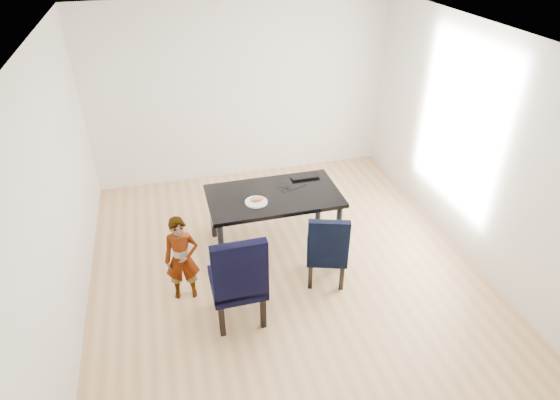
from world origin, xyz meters
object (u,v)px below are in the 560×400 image
object	(u,v)px
chair_left	(237,275)
laptop	(304,175)
child	(182,259)
chair_right	(327,246)
plate	(256,202)
dining_table	(274,220)

from	to	relation	value
chair_left	laptop	distance (m)	1.87
chair_left	child	size ratio (longest dim) A/B	1.09
child	laptop	bearing A→B (deg)	36.53
chair_right	laptop	distance (m)	1.17
chair_right	child	bearing A→B (deg)	-166.46
plate	laptop	size ratio (longest dim) A/B	0.72
child	dining_table	bearing A→B (deg)	34.53
chair_left	laptop	xyz separation A→B (m)	(1.16, 1.46, 0.21)
child	chair_left	bearing A→B (deg)	-36.16
child	laptop	size ratio (longest dim) A/B	2.74
dining_table	chair_left	xyz separation A→B (m)	(-0.66, -1.11, 0.18)
laptop	plate	bearing A→B (deg)	33.14
dining_table	plate	bearing A→B (deg)	-152.38
dining_table	chair_left	size ratio (longest dim) A/B	1.44
chair_right	child	xyz separation A→B (m)	(-1.60, 0.13, 0.05)
chair_left	laptop	size ratio (longest dim) A/B	3.00
chair_left	chair_right	distance (m)	1.14
dining_table	child	bearing A→B (deg)	-151.08
dining_table	chair_left	distance (m)	1.31
dining_table	chair_right	distance (m)	0.89
chair_left	chair_right	world-z (taller)	chair_left
chair_left	chair_right	xyz separation A→B (m)	(1.08, 0.33, -0.09)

